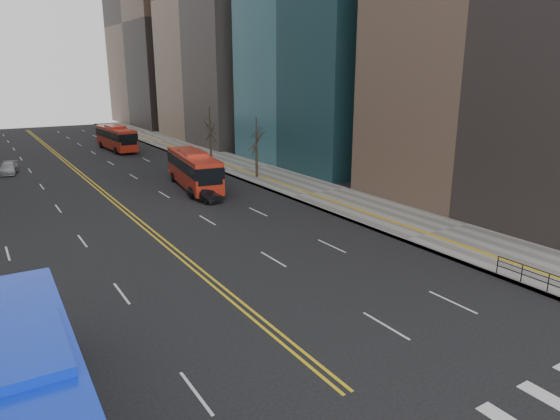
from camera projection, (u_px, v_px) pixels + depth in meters
The scene contains 10 objects.
sidewalk_right at pixel (247, 169), 59.75m from camera, with size 7.00×130.00×0.15m, color slate.
centerline at pixel (77, 171), 58.96m from camera, with size 0.55×100.00×0.01m.
pedestrian_railing at pixel (549, 279), 26.08m from camera, with size 0.06×6.06×1.02m.
street_trees at pixel (23, 161), 37.30m from camera, with size 35.20×47.20×7.60m.
blue_bus at pixel (33, 392), 15.08m from camera, with size 3.26×13.08×3.76m.
red_bus_near at pixel (194, 168), 49.73m from camera, with size 4.36×12.04×3.72m.
red_bus_far at pixel (116, 137), 73.85m from camera, with size 3.30×11.59×3.63m.
car_dark_mid at pixel (205, 193), 45.18m from camera, with size 1.65×4.09×1.39m, color black.
car_silver at pixel (8, 168), 57.04m from camera, with size 1.77×4.37×1.27m, color gray.
car_dark_far at pixel (122, 135), 86.82m from camera, with size 2.21×4.79×1.33m, color black.
Camera 1 is at (-10.46, -6.97, 11.32)m, focal length 32.00 mm.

